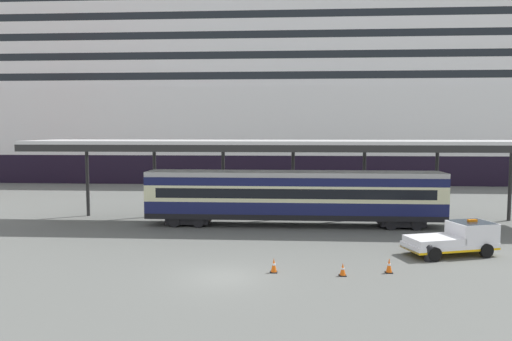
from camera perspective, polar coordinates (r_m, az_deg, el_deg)
ground_plane at (r=23.93m, az=-4.11°, el=-12.66°), size 400.00×400.00×0.00m
cruise_ship at (r=74.80m, az=-6.55°, el=8.66°), size 178.88×22.85×36.79m
platform_canopy at (r=35.96m, az=4.55°, el=3.12°), size 40.09×6.07×6.41m
train_carriage at (r=35.81m, az=4.52°, el=-3.00°), size 22.02×2.81×4.11m
service_truck at (r=30.13m, az=23.02°, el=-7.42°), size 5.56×3.47×2.02m
traffic_cone_near at (r=24.40m, az=10.36°, el=-11.60°), size 0.36×0.36×0.64m
traffic_cone_mid at (r=25.37m, az=15.66°, el=-10.92°), size 0.36×0.36×0.76m
traffic_cone_far at (r=24.55m, az=2.15°, el=-11.30°), size 0.36×0.36×0.75m
quay_bollard at (r=28.16m, az=19.96°, el=-9.16°), size 0.48×0.48×0.96m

